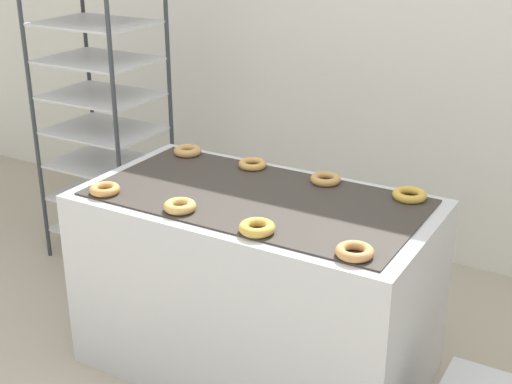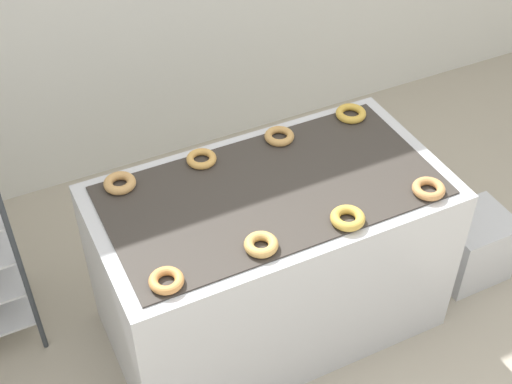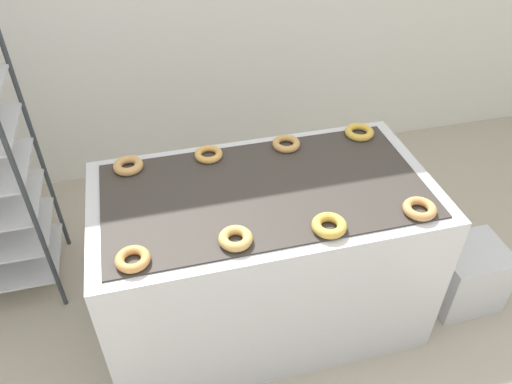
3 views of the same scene
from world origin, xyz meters
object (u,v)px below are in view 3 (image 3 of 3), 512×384
object	(u,v)px
donut_near_midleft	(236,238)
donut_far_right	(359,132)
fryer_machine	(264,257)
donut_far_midleft	(209,154)
donut_far_midright	(286,144)
glaze_bin	(466,274)
donut_near_right	(420,209)
donut_far_left	(128,166)
donut_near_midright	(329,225)
donut_near_left	(133,259)

from	to	relation	value
donut_near_midleft	donut_far_right	size ratio (longest dim) A/B	0.93
fryer_machine	donut_far_midleft	size ratio (longest dim) A/B	11.46
fryer_machine	donut_far_midright	bearing A→B (deg)	57.58
glaze_bin	donut_near_right	size ratio (longest dim) A/B	2.67
donut_far_left	donut_far_right	size ratio (longest dim) A/B	0.95
donut_near_midright	donut_far_right	world-z (taller)	donut_near_midright
donut_far_midleft	donut_far_midright	world-z (taller)	donut_far_midright
donut_near_left	donut_far_right	bearing A→B (deg)	27.36
donut_far_left	donut_near_left	bearing A→B (deg)	-91.56
glaze_bin	donut_far_midright	world-z (taller)	donut_far_midright
donut_far_midleft	donut_far_right	size ratio (longest dim) A/B	0.92
glaze_bin	donut_far_left	bearing A→B (deg)	164.13
donut_far_midleft	donut_far_midright	distance (m)	0.38
donut_near_midleft	donut_far_midleft	size ratio (longest dim) A/B	1.01
donut_near_left	donut_near_midleft	size ratio (longest dim) A/B	0.98
donut_near_right	donut_far_right	size ratio (longest dim) A/B	0.96
donut_near_left	donut_near_midright	distance (m)	0.75
glaze_bin	donut_far_midleft	distance (m)	1.50
donut_far_midleft	donut_far_right	bearing A→B (deg)	0.17
donut_far_right	glaze_bin	bearing A→B (deg)	-43.00
glaze_bin	donut_far_right	world-z (taller)	donut_far_right
donut_near_left	donut_near_midright	bearing A→B (deg)	-0.80
donut_far_midleft	donut_far_right	world-z (taller)	donut_far_right
glaze_bin	donut_far_right	size ratio (longest dim) A/B	2.57
glaze_bin	donut_near_right	distance (m)	0.85
donut_far_right	donut_far_left	bearing A→B (deg)	-179.77
donut_near_right	fryer_machine	bearing A→B (deg)	152.47
fryer_machine	donut_far_midright	world-z (taller)	donut_far_midright
fryer_machine	glaze_bin	bearing A→B (deg)	-8.90
donut_near_midright	donut_near_right	xyz separation A→B (m)	(0.39, 0.00, -0.00)
fryer_machine	donut_near_left	bearing A→B (deg)	-153.17
donut_far_left	donut_far_right	xyz separation A→B (m)	(1.12, 0.00, -0.00)
donut_near_midleft	donut_near_right	size ratio (longest dim) A/B	0.96
glaze_bin	donut_near_left	xyz separation A→B (m)	(-1.64, -0.12, 0.68)
fryer_machine	donut_far_right	size ratio (longest dim) A/B	10.53
fryer_machine	donut_near_left	distance (m)	0.78
fryer_machine	donut_far_left	xyz separation A→B (m)	(-0.56, 0.29, 0.44)
donut_far_left	donut_far_midright	size ratio (longest dim) A/B	1.01
donut_near_right	donut_far_left	distance (m)	1.27
donut_near_midright	donut_far_left	distance (m)	0.95
donut_far_midleft	donut_far_right	xyz separation A→B (m)	(0.76, 0.00, 0.00)
donut_near_right	donut_far_midright	world-z (taller)	donut_near_right
donut_near_midleft	donut_far_left	bearing A→B (deg)	122.60
donut_near_midleft	donut_near_midright	xyz separation A→B (m)	(0.37, -0.02, 0.00)
glaze_bin	donut_far_midright	xyz separation A→B (m)	(-0.88, 0.46, 0.68)
fryer_machine	donut_near_right	distance (m)	0.78
donut_near_midleft	donut_far_midleft	world-z (taller)	donut_near_midleft
donut_far_midright	donut_far_left	bearing A→B (deg)	179.73
donut_near_midright	donut_far_midright	world-z (taller)	donut_near_midright
donut_near_left	donut_near_midleft	bearing A→B (deg)	1.46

